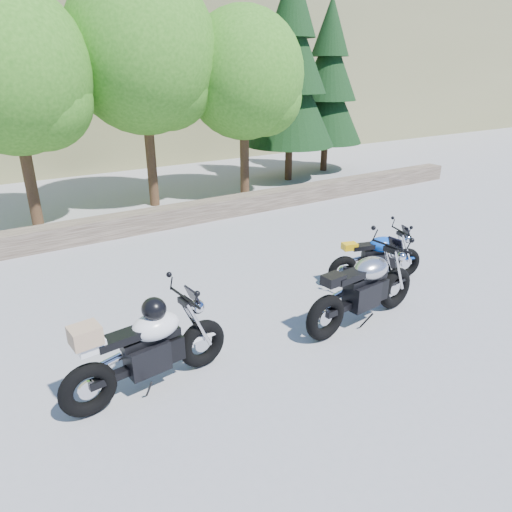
# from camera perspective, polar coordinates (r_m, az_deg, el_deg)

# --- Properties ---
(ground) EXTENTS (90.00, 90.00, 0.00)m
(ground) POSITION_cam_1_polar(r_m,az_deg,el_deg) (7.48, 2.86, -8.11)
(ground) COLOR gray
(ground) RESTS_ON ground
(stone_wall) EXTENTS (22.00, 0.55, 0.50)m
(stone_wall) POSITION_cam_1_polar(r_m,az_deg,el_deg) (11.91, -12.58, 4.51)
(stone_wall) COLOR #45392E
(stone_wall) RESTS_ON ground
(hillside) EXTENTS (80.00, 30.00, 15.00)m
(hillside) POSITION_cam_1_polar(r_m,az_deg,el_deg) (34.12, -23.55, 26.94)
(hillside) COLOR olive
(hillside) RESTS_ON ground
(tree_decid_left) EXTENTS (3.67, 3.67, 5.62)m
(tree_decid_left) POSITION_cam_1_polar(r_m,az_deg,el_deg) (12.45, -27.83, 19.25)
(tree_decid_left) COLOR #382314
(tree_decid_left) RESTS_ON ground
(tree_decid_mid) EXTENTS (4.08, 4.08, 6.24)m
(tree_decid_mid) POSITION_cam_1_polar(r_m,az_deg,el_deg) (13.60, -13.46, 22.84)
(tree_decid_mid) COLOR #382314
(tree_decid_mid) RESTS_ON ground
(tree_decid_right) EXTENTS (3.54, 3.54, 5.41)m
(tree_decid_right) POSITION_cam_1_polar(r_m,az_deg,el_deg) (14.29, -1.01, 21.16)
(tree_decid_right) COLOR #382314
(tree_decid_right) RESTS_ON ground
(conifer_near) EXTENTS (3.17, 3.17, 7.06)m
(conifer_near) POSITION_cam_1_polar(r_m,az_deg,el_deg) (16.73, 4.40, 21.89)
(conifer_near) COLOR #382314
(conifer_near) RESTS_ON ground
(conifer_far) EXTENTS (2.82, 2.82, 6.27)m
(conifer_far) POSITION_cam_1_polar(r_m,az_deg,el_deg) (18.58, 9.00, 20.47)
(conifer_far) COLOR #382314
(conifer_far) RESTS_ON ground
(silver_bike) EXTENTS (2.37, 0.75, 1.19)m
(silver_bike) POSITION_cam_1_polar(r_m,az_deg,el_deg) (7.37, 13.34, -4.09)
(silver_bike) COLOR black
(silver_bike) RESTS_ON ground
(white_bike) EXTENTS (2.25, 0.71, 1.24)m
(white_bike) POSITION_cam_1_polar(r_m,az_deg,el_deg) (5.88, -13.48, -11.04)
(white_bike) COLOR black
(white_bike) RESTS_ON ground
(blue_bike) EXTENTS (1.91, 0.76, 0.98)m
(blue_bike) POSITION_cam_1_polar(r_m,az_deg,el_deg) (8.91, 14.84, -0.27)
(blue_bike) COLOR black
(blue_bike) RESTS_ON ground
(backpack) EXTENTS (0.28, 0.25, 0.36)m
(backpack) POSITION_cam_1_polar(r_m,az_deg,el_deg) (9.67, 15.53, -0.47)
(backpack) COLOR black
(backpack) RESTS_ON ground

